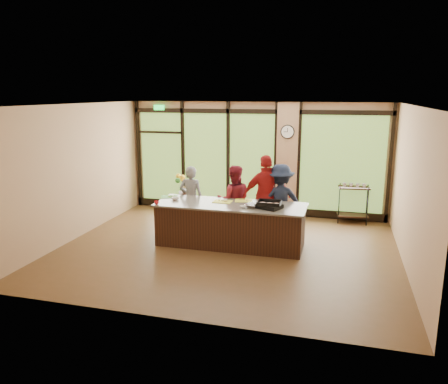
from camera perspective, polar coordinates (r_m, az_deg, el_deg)
The scene contains 25 objects.
floor at distance 9.29m, azimuth 0.37°, elevation -7.52°, with size 7.00×7.00×0.00m, color #53391D.
ceiling at distance 8.71m, azimuth 0.40°, elevation 11.32°, with size 7.00×7.00×0.00m, color silver.
back_wall at distance 11.76m, azimuth 4.14°, elevation 4.36°, with size 7.00×7.00×0.00m, color tan.
left_wall at distance 10.32m, azimuth -18.77°, elevation 2.51°, with size 6.00×6.00×0.00m, color tan.
right_wall at distance 8.69m, azimuth 23.31°, elevation 0.27°, with size 6.00×6.00×0.00m, color tan.
window_wall at distance 11.70m, azimuth 4.87°, elevation 3.78°, with size 6.90×0.12×3.00m.
island_base at distance 9.42m, azimuth 0.84°, elevation -4.40°, with size 3.10×1.00×0.88m, color black.
countertop at distance 9.29m, azimuth 0.85°, elevation -1.69°, with size 3.20×1.10×0.04m, color slate.
wall_clock at distance 11.41m, azimuth 8.30°, elevation 7.79°, with size 0.36×0.04×0.36m.
cook_left at distance 10.33m, azimuth -4.32°, elevation -0.87°, with size 0.57×0.38×1.57m, color slate.
cook_midleft at distance 10.01m, azimuth 1.30°, elevation -1.12°, with size 0.79×0.62×1.63m, color maroon.
cook_midright at distance 9.88m, azimuth 5.55°, elevation -0.60°, with size 1.11×0.46×1.89m, color maroon.
cook_right at distance 9.93m, azimuth 7.32°, elevation -1.19°, with size 1.09×0.63×1.68m, color #171F34.
roasting_pan at distance 8.98m, azimuth 5.91°, elevation -1.86°, with size 0.48×0.37×0.08m, color black.
mixing_bowl at distance 9.03m, azimuth 3.71°, elevation -1.79°, with size 0.29×0.29×0.07m, color silver.
cutting_board_left at distance 9.99m, azimuth -7.14°, elevation -0.60°, with size 0.36×0.27×0.01m, color #4B9B38.
cutting_board_center at distance 9.46m, azimuth -0.20°, elevation -1.26°, with size 0.39×0.29×0.01m, color yellow.
cutting_board_right at distance 9.56m, azimuth 2.59°, elevation -1.12°, with size 0.38×0.28×0.01m, color yellow.
prep_bowl_near at distance 9.71m, azimuth -6.39°, elevation -0.85°, with size 0.17×0.17×0.05m, color white.
prep_bowl_mid at distance 8.99m, azimuth 2.50°, elevation -1.94°, with size 0.13×0.13×0.04m, color white.
prep_bowl_far at distance 9.53m, azimuth 0.06°, elevation -1.10°, with size 0.12×0.12×0.03m, color white.
red_ramekin at distance 9.35m, azimuth -8.79°, elevation -1.38°, with size 0.10×0.10×0.08m, color red.
flower_stand at distance 11.46m, azimuth -4.98°, elevation -1.74°, with size 0.35×0.35×0.71m, color black.
flower_vase at distance 11.35m, azimuth -5.02°, elevation 0.62°, with size 0.25×0.25×0.26m, color olive.
bar_cart at distance 11.47m, azimuth 16.54°, elevation -0.87°, with size 0.80×0.52×1.02m.
Camera 1 is at (2.22, -8.41, 3.24)m, focal length 35.00 mm.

